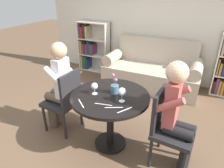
{
  "coord_description": "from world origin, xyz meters",
  "views": [
    {
      "loc": [
        0.89,
        -1.79,
        1.86
      ],
      "look_at": [
        0.0,
        0.05,
        0.85
      ],
      "focal_mm": 32.0,
      "sensor_mm": 36.0,
      "label": 1
    }
  ],
  "objects": [
    {
      "name": "person_left",
      "position": [
        -0.76,
        0.01,
        0.67
      ],
      "size": [
        0.43,
        0.35,
        1.26
      ],
      "rotation": [
        0.0,
        0.0,
        -1.62
      ],
      "color": "brown",
      "rests_on": "ground_plane"
    },
    {
      "name": "chair_right",
      "position": [
        0.68,
        0.03,
        0.49
      ],
      "size": [
        0.45,
        0.45,
        0.9
      ],
      "rotation": [
        0.0,
        0.0,
        1.51
      ],
      "color": "#232326",
      "rests_on": "ground_plane"
    },
    {
      "name": "knife_left_setting",
      "position": [
        -0.2,
        -0.3,
        0.73
      ],
      "size": [
        0.15,
        0.13,
        0.0
      ],
      "color": "silver",
      "rests_on": "round_table"
    },
    {
      "name": "wine_glass_right",
      "position": [
        0.17,
        -0.07,
        0.84
      ],
      "size": [
        0.09,
        0.09,
        0.16
      ],
      "color": "white",
      "rests_on": "round_table"
    },
    {
      "name": "bookshelf_left",
      "position": [
        -1.55,
        2.14,
        0.56
      ],
      "size": [
        0.73,
        0.28,
        1.14
      ],
      "color": "silver",
      "rests_on": "ground_plane"
    },
    {
      "name": "fork_right_setting",
      "position": [
        0.27,
        -0.21,
        0.73
      ],
      "size": [
        0.1,
        0.17,
        0.0
      ],
      "color": "silver",
      "rests_on": "round_table"
    },
    {
      "name": "person_right",
      "position": [
        0.76,
        0.02,
        0.67
      ],
      "size": [
        0.43,
        0.36,
        1.24
      ],
      "rotation": [
        0.0,
        0.0,
        1.51
      ],
      "color": "black",
      "rests_on": "ground_plane"
    },
    {
      "name": "fork_left_setting",
      "position": [
        0.15,
        -0.22,
        0.73
      ],
      "size": [
        0.17,
        0.1,
        0.0
      ],
      "color": "silver",
      "rests_on": "round_table"
    },
    {
      "name": "couch",
      "position": [
        0.0,
        1.87,
        0.31
      ],
      "size": [
        1.83,
        0.8,
        0.92
      ],
      "color": "#B7A893",
      "rests_on": "ground_plane"
    },
    {
      "name": "round_table",
      "position": [
        0.0,
        0.0,
        0.58
      ],
      "size": [
        0.92,
        0.92,
        0.73
      ],
      "color": "black",
      "rests_on": "ground_plane"
    },
    {
      "name": "back_wall",
      "position": [
        0.0,
        2.3,
        1.35
      ],
      "size": [
        5.2,
        0.05,
        2.7
      ],
      "color": "silver",
      "rests_on": "ground_plane"
    },
    {
      "name": "ground_plane",
      "position": [
        0.0,
        0.0,
        0.0
      ],
      "size": [
        16.0,
        16.0,
        0.0
      ],
      "primitive_type": "plane",
      "color": "brown"
    },
    {
      "name": "knife_right_setting",
      "position": [
        0.02,
        -0.21,
        0.73
      ],
      "size": [
        0.19,
        0.05,
        0.0
      ],
      "color": "silver",
      "rests_on": "round_table"
    },
    {
      "name": "chair_left",
      "position": [
        -0.68,
        0.01,
        0.49
      ],
      "size": [
        0.44,
        0.44,
        0.9
      ],
      "rotation": [
        0.0,
        0.0,
        -1.62
      ],
      "color": "#232326",
      "rests_on": "ground_plane"
    },
    {
      "name": "flower_vase",
      "position": [
        0.03,
        0.07,
        0.8
      ],
      "size": [
        0.09,
        0.09,
        0.25
      ],
      "color": "slate",
      "rests_on": "round_table"
    },
    {
      "name": "wine_glass_left",
      "position": [
        -0.18,
        -0.05,
        0.82
      ],
      "size": [
        0.08,
        0.08,
        0.14
      ],
      "color": "white",
      "rests_on": "round_table"
    }
  ]
}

